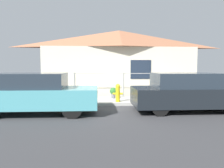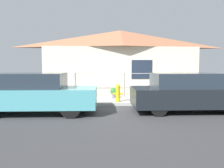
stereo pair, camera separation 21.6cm
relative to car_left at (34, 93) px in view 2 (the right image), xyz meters
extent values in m
plane|color=#38383A|center=(3.51, 1.23, -0.72)|extent=(60.00, 60.00, 0.00)
cube|color=#B2AFA8|center=(3.51, 2.18, -0.66)|extent=(24.00, 1.92, 0.13)
cube|color=beige|center=(3.51, 3.76, 0.62)|extent=(8.29, 0.12, 2.69)
cube|color=#1E2838|center=(4.54, 3.69, 0.76)|extent=(1.10, 0.04, 1.00)
pyramid|color=#A36647|center=(3.51, 4.80, 2.46)|extent=(8.69, 2.20, 0.99)
cylinder|color=#999993|center=(1.11, 2.99, 0.01)|extent=(0.10, 0.10, 1.21)
cylinder|color=#999993|center=(3.51, 2.99, 0.01)|extent=(0.10, 0.10, 1.21)
cylinder|color=#999993|center=(5.91, 2.99, 0.01)|extent=(0.10, 0.10, 1.21)
cylinder|color=#999993|center=(3.51, 2.99, 0.57)|extent=(4.80, 0.03, 0.03)
cube|color=teal|center=(0.04, 0.00, -0.14)|extent=(4.29, 1.78, 0.66)
cube|color=#232D38|center=(-0.13, 0.00, 0.45)|extent=(2.38, 1.53, 0.51)
cylinder|color=black|center=(1.38, 0.67, -0.38)|extent=(0.68, 0.22, 0.68)
cylinder|color=black|center=(1.34, -0.75, -0.38)|extent=(0.68, 0.22, 0.68)
cylinder|color=black|center=(-1.25, 0.75, -0.38)|extent=(0.68, 0.22, 0.68)
cube|color=black|center=(5.54, 0.00, -0.17)|extent=(4.16, 1.76, 0.67)
cube|color=#232D38|center=(5.37, 0.00, 0.43)|extent=(2.30, 1.52, 0.53)
cylinder|color=black|center=(6.83, 0.68, -0.43)|extent=(0.58, 0.21, 0.57)
cylinder|color=black|center=(4.28, 0.74, -0.43)|extent=(0.58, 0.21, 0.57)
cylinder|color=black|center=(4.24, -0.68, -0.43)|extent=(0.58, 0.21, 0.57)
cylinder|color=yellow|center=(3.07, 1.53, -0.27)|extent=(0.19, 0.19, 0.64)
sphere|color=yellow|center=(3.07, 1.53, 0.08)|extent=(0.20, 0.20, 0.20)
cylinder|color=yellow|center=(2.94, 1.53, -0.24)|extent=(0.17, 0.08, 0.08)
cylinder|color=yellow|center=(3.21, 1.53, -0.24)|extent=(0.17, 0.08, 0.08)
cylinder|color=slate|center=(2.98, 2.55, -0.48)|extent=(0.20, 0.20, 0.22)
sphere|color=#2D6B2D|center=(2.98, 2.55, -0.25)|extent=(0.34, 0.34, 0.34)
camera|label=1|loc=(2.01, -7.72, 0.98)|focal=35.00mm
camera|label=2|loc=(2.23, -7.73, 0.98)|focal=35.00mm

